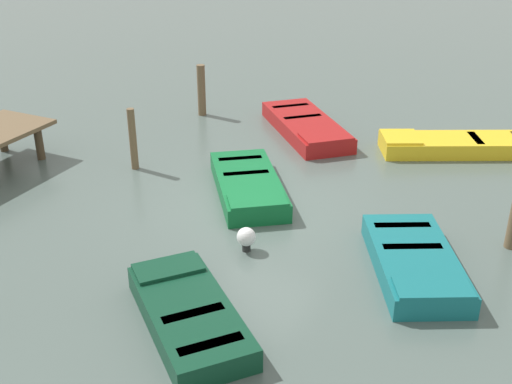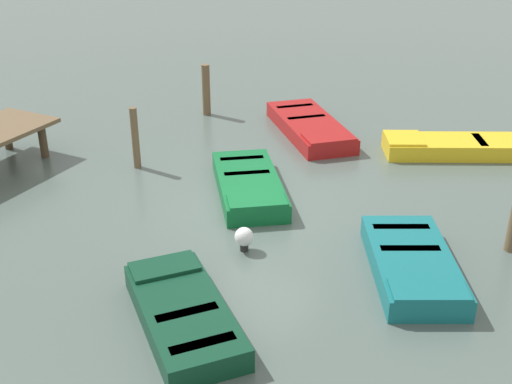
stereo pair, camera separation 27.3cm
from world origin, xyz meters
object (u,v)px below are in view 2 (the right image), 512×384
(rowboat_green, at_px, (249,185))
(rowboat_dark_green, at_px, (183,313))
(rowboat_red, at_px, (310,127))
(mooring_piling_far_right, at_px, (135,138))
(rowboat_yellow, at_px, (465,146))
(marker_buoy, at_px, (244,237))
(mooring_piling_far_left, at_px, (206,90))
(rowboat_teal, at_px, (412,264))

(rowboat_green, xyz_separation_m, rowboat_dark_green, (-4.59, -1.37, 0.00))
(rowboat_red, xyz_separation_m, mooring_piling_far_right, (-4.09, 2.76, 0.54))
(rowboat_dark_green, xyz_separation_m, rowboat_yellow, (9.23, -2.36, -0.00))
(mooring_piling_far_right, height_order, marker_buoy, mooring_piling_far_right)
(mooring_piling_far_left, bearing_deg, rowboat_red, -90.98)
(rowboat_teal, bearing_deg, rowboat_dark_green, -70.04)
(rowboat_yellow, relative_size, mooring_piling_far_right, 2.77)
(rowboat_yellow, xyz_separation_m, marker_buoy, (-6.82, 2.62, 0.07))
(rowboat_teal, bearing_deg, mooring_piling_far_right, -130.06)
(rowboat_dark_green, xyz_separation_m, mooring_piling_far_left, (8.73, 5.10, 0.54))
(rowboat_red, distance_m, rowboat_dark_green, 8.83)
(rowboat_green, relative_size, rowboat_yellow, 0.78)
(marker_buoy, bearing_deg, rowboat_green, 27.04)
(mooring_piling_far_left, height_order, mooring_piling_far_right, mooring_piling_far_right)
(rowboat_teal, relative_size, marker_buoy, 6.64)
(rowboat_green, relative_size, rowboat_red, 0.91)
(rowboat_dark_green, distance_m, mooring_piling_far_left, 10.12)
(mooring_piling_far_left, distance_m, marker_buoy, 7.97)
(rowboat_red, height_order, rowboat_yellow, same)
(rowboat_red, bearing_deg, rowboat_teal, -5.26)
(rowboat_green, distance_m, mooring_piling_far_left, 5.60)
(marker_buoy, bearing_deg, rowboat_red, 13.01)
(mooring_piling_far_right, xyz_separation_m, marker_buoy, (-2.17, -4.21, -0.47))
(rowboat_green, xyz_separation_m, rowboat_yellow, (4.64, -3.73, -0.00))
(rowboat_teal, distance_m, mooring_piling_far_right, 7.39)
(rowboat_dark_green, bearing_deg, mooring_piling_far_left, -20.28)
(rowboat_yellow, relative_size, mooring_piling_far_left, 2.78)
(rowboat_red, relative_size, rowboat_dark_green, 1.20)
(rowboat_dark_green, bearing_deg, rowboat_green, -33.94)
(rowboat_red, height_order, rowboat_dark_green, same)
(mooring_piling_far_right, bearing_deg, marker_buoy, -117.30)
(marker_buoy, bearing_deg, mooring_piling_far_right, 62.70)
(rowboat_green, distance_m, mooring_piling_far_right, 3.14)
(rowboat_yellow, xyz_separation_m, rowboat_teal, (-6.13, -0.39, 0.00))
(rowboat_green, bearing_deg, rowboat_yellow, 103.97)
(rowboat_red, distance_m, rowboat_yellow, 4.11)
(rowboat_red, bearing_deg, marker_buoy, -30.96)
(rowboat_yellow, height_order, rowboat_teal, same)
(mooring_piling_far_right, bearing_deg, rowboat_teal, -101.54)
(rowboat_teal, relative_size, mooring_piling_far_left, 2.11)
(rowboat_dark_green, relative_size, mooring_piling_far_right, 1.97)
(rowboat_red, xyz_separation_m, marker_buoy, (-6.26, -1.45, 0.07))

